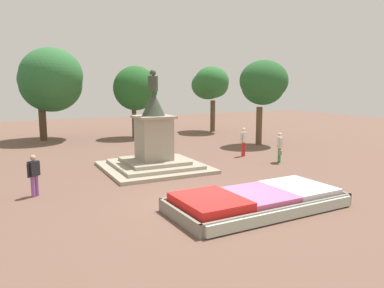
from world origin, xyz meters
TOP-DOWN VIEW (x-y plane):
  - ground_plane at (0.00, 0.00)m, footprint 71.64×71.64m
  - flower_planter at (1.49, -1.11)m, footprint 6.10×3.01m
  - statue_monument at (0.63, 6.05)m, footprint 4.80×4.80m
  - pedestrian_with_handbag at (7.11, 4.46)m, footprint 0.47×0.66m
  - pedestrian_near_planter at (-4.98, 3.76)m, footprint 0.47×0.40m
  - pedestrian_crossing_plaza at (6.40, 6.77)m, footprint 0.52×0.37m
  - park_tree_far_left at (9.96, 9.70)m, footprint 3.38×3.08m
  - park_tree_behind_statue at (-2.64, 18.55)m, footprint 4.53×5.32m
  - park_tree_far_right at (10.31, 17.47)m, footprint 3.09×4.01m
  - park_tree_street_side at (3.35, 16.97)m, footprint 3.40×3.21m

SIDE VIEW (x-z plane):
  - ground_plane at x=0.00m, z-range 0.00..0.00m
  - flower_planter at x=1.49m, z-range -0.05..0.60m
  - pedestrian_with_handbag at x=7.11m, z-range 0.09..1.70m
  - pedestrian_near_planter at x=-4.98m, z-range 0.11..1.68m
  - pedestrian_crossing_plaza at x=6.40m, z-range 0.13..1.78m
  - statue_monument at x=0.63m, z-range -1.34..3.47m
  - park_tree_street_side at x=3.35m, z-range 1.02..6.53m
  - park_tree_far_right at x=10.31m, z-range 1.34..6.96m
  - park_tree_far_left at x=9.96m, z-range 1.35..7.07m
  - park_tree_behind_statue at x=-2.64m, z-range 1.07..7.79m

